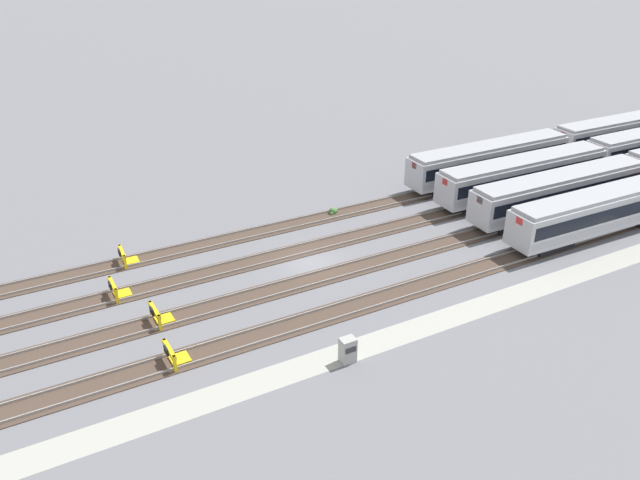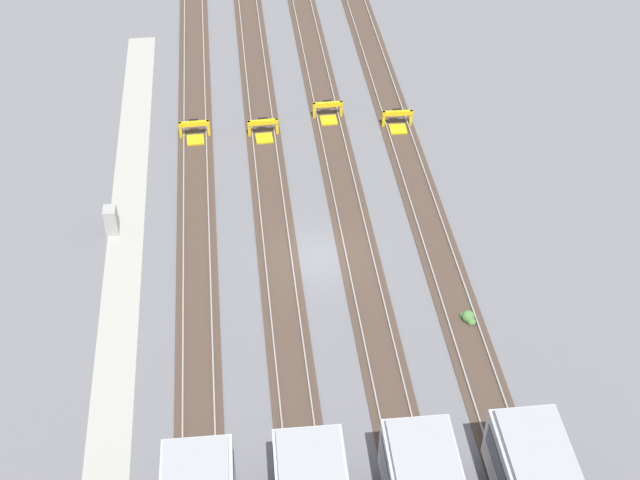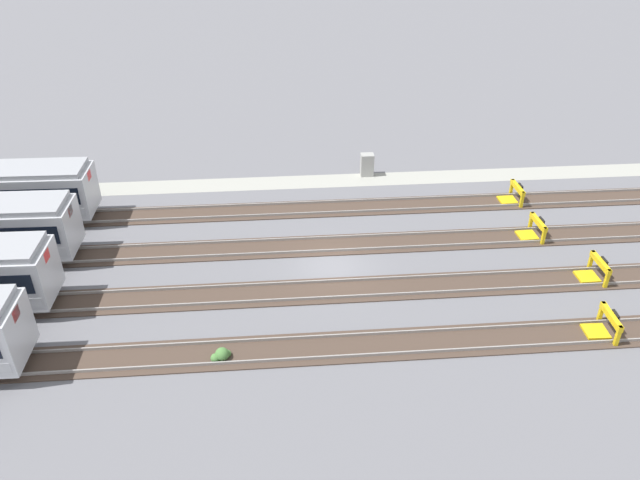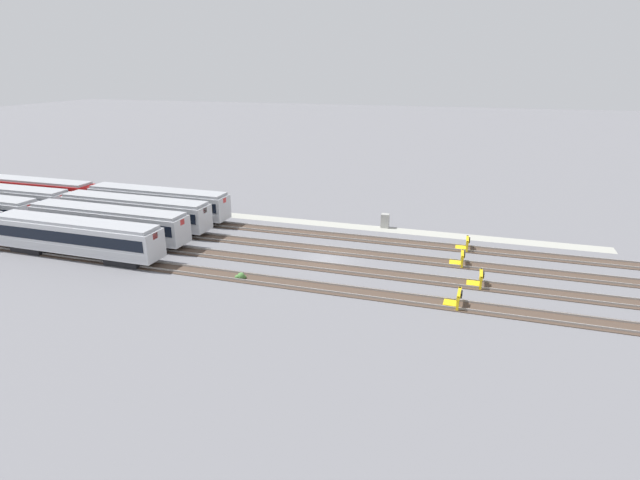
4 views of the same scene
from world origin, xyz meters
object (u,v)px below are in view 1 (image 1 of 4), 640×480
(subway_car_front_row_centre, at_px, (602,210))
(bumper_stop_middle_track, at_px, (117,290))
(subway_car_back_row_rightmost, at_px, (621,132))
(bumper_stop_nearest_track, at_px, (174,355))
(bumper_stop_near_inner_track, at_px, (159,316))
(subway_car_front_row_right_inner, at_px, (560,192))
(subway_car_front_row_leftmost, at_px, (523,175))
(electrical_cabinet, at_px, (348,350))
(subway_car_front_row_rightmost, at_px, (489,160))
(weed_clump, at_px, (333,211))
(bumper_stop_far_inner_track, at_px, (126,257))

(subway_car_front_row_centre, bearing_deg, bumper_stop_middle_track, 166.53)
(subway_car_front_row_centre, height_order, subway_car_back_row_rightmost, same)
(bumper_stop_nearest_track, height_order, bumper_stop_near_inner_track, same)
(subway_car_front_row_right_inner, relative_size, bumper_stop_middle_track, 9.01)
(bumper_stop_middle_track, bearing_deg, subway_car_front_row_centre, -13.47)
(subway_car_front_row_leftmost, xyz_separation_m, subway_car_front_row_right_inner, (0.00, -4.41, 0.00))
(bumper_stop_near_inner_track, relative_size, electrical_cabinet, 1.26)
(subway_car_front_row_centre, xyz_separation_m, bumper_stop_near_inner_track, (-35.23, 4.43, -1.53))
(subway_car_front_row_right_inner, xyz_separation_m, bumper_stop_middle_track, (-36.92, 4.47, -1.53))
(subway_car_front_row_leftmost, relative_size, subway_car_front_row_rightmost, 1.00)
(bumper_stop_near_inner_track, distance_m, weed_clump, 20.10)
(bumper_stop_near_inner_track, bearing_deg, subway_car_front_row_right_inner, -0.10)
(subway_car_front_row_leftmost, relative_size, bumper_stop_near_inner_track, 8.99)
(subway_car_front_row_rightmost, relative_size, electrical_cabinet, 11.27)
(bumper_stop_nearest_track, bearing_deg, subway_car_back_row_rightmost, 13.65)
(subway_car_front_row_centre, xyz_separation_m, bumper_stop_far_inner_track, (-35.32, 13.24, -1.53))
(subway_car_back_row_rightmost, distance_m, bumper_stop_middle_track, 56.15)
(subway_car_back_row_rightmost, bearing_deg, subway_car_front_row_centre, -145.10)
(bumper_stop_middle_track, relative_size, electrical_cabinet, 1.25)
(subway_car_front_row_right_inner, height_order, subway_car_back_row_rightmost, same)
(electrical_cabinet, bearing_deg, subway_car_back_row_rightmost, 21.48)
(bumper_stop_far_inner_track, bearing_deg, subway_car_front_row_right_inner, -14.09)
(subway_car_back_row_rightmost, relative_size, bumper_stop_middle_track, 9.02)
(subway_car_front_row_leftmost, height_order, subway_car_front_row_centre, same)
(subway_car_front_row_rightmost, bearing_deg, subway_car_front_row_centre, -90.00)
(bumper_stop_near_inner_track, bearing_deg, subway_car_back_row_rightmost, 9.26)
(bumper_stop_far_inner_track, height_order, weed_clump, bumper_stop_far_inner_track)
(weed_clump, bearing_deg, bumper_stop_middle_track, -166.44)
(bumper_stop_near_inner_track, relative_size, bumper_stop_far_inner_track, 1.00)
(subway_car_front_row_centre, height_order, subway_car_front_row_rightmost, same)
(bumper_stop_nearest_track, distance_m, weed_clump, 22.71)
(subway_car_front_row_centre, distance_m, electrical_cabinet, 27.06)
(subway_car_front_row_leftmost, distance_m, bumper_stop_nearest_track, 36.66)
(bumper_stop_far_inner_track, bearing_deg, subway_car_front_row_rightmost, 0.11)
(subway_car_front_row_leftmost, distance_m, subway_car_back_row_rightmost, 19.56)
(bumper_stop_far_inner_track, bearing_deg, bumper_stop_middle_track, -109.90)
(subway_car_front_row_centre, height_order, subway_car_front_row_right_inner, same)
(subway_car_back_row_rightmost, height_order, weed_clump, subway_car_back_row_rightmost)
(subway_car_back_row_rightmost, bearing_deg, bumper_stop_far_inner_track, -179.96)
(subway_car_front_row_leftmost, height_order, bumper_stop_middle_track, subway_car_front_row_leftmost)
(subway_car_back_row_rightmost, relative_size, bumper_stop_far_inner_track, 9.00)
(subway_car_front_row_rightmost, xyz_separation_m, bumper_stop_near_inner_track, (-35.23, -8.87, -1.53))
(subway_car_back_row_rightmost, bearing_deg, bumper_stop_near_inner_track, -170.74)
(subway_car_front_row_leftmost, xyz_separation_m, bumper_stop_far_inner_track, (-35.32, 4.46, -1.53))
(subway_car_front_row_right_inner, xyz_separation_m, bumper_stop_far_inner_track, (-35.32, 8.87, -1.53))
(subway_car_front_row_rightmost, xyz_separation_m, bumper_stop_far_inner_track, (-35.32, -0.07, -1.53))
(bumper_stop_nearest_track, distance_m, bumper_stop_middle_track, 8.92)
(subway_car_front_row_centre, distance_m, subway_car_front_row_right_inner, 4.37)
(subway_car_back_row_rightmost, height_order, bumper_stop_nearest_track, subway_car_back_row_rightmost)
(subway_car_front_row_right_inner, relative_size, bumper_stop_nearest_track, 9.00)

